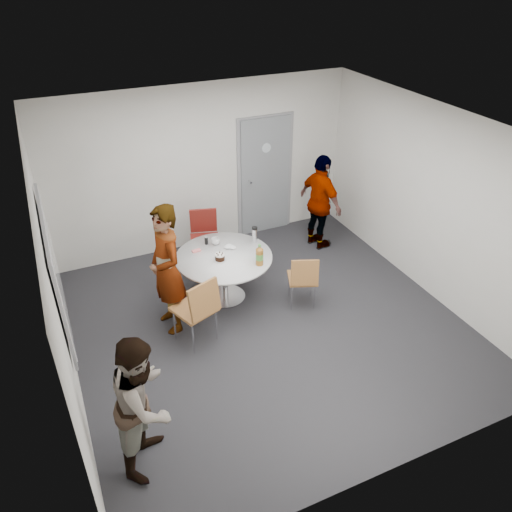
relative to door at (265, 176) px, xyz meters
name	(u,v)px	position (x,y,z in m)	size (l,w,h in m)	color
floor	(268,325)	(-1.10, -2.48, -1.03)	(5.00, 5.00, 0.00)	black
ceiling	(272,131)	(-1.10, -2.48, 1.67)	(5.00, 5.00, 0.00)	silver
wall_back	(203,168)	(-1.10, 0.02, 0.32)	(5.00, 5.00, 0.00)	silver
wall_left	(55,288)	(-3.60, -2.48, 0.32)	(5.00, 5.00, 0.00)	silver
wall_right	(431,202)	(1.40, -2.48, 0.32)	(5.00, 5.00, 0.00)	silver
wall_front	(399,376)	(-1.10, -4.98, 0.32)	(5.00, 5.00, 0.00)	silver
door	(265,176)	(0.00, 0.00, 0.00)	(1.02, 0.17, 2.12)	slate
whiteboard	(55,270)	(-3.56, -2.28, 0.42)	(0.04, 1.90, 1.25)	gray
table	(226,262)	(-1.38, -1.66, -0.41)	(1.36, 1.36, 1.02)	silver
chair_near_left	(199,306)	(-2.05, -2.45, -0.42)	(0.61, 0.64, 0.98)	brown
chair_near_right	(303,277)	(-0.48, -2.30, -0.52)	(0.52, 0.54, 0.83)	brown
chair_far	(204,232)	(-1.35, -0.65, -0.46)	(0.55, 0.58, 0.93)	maroon
person_main	(167,270)	(-2.29, -1.94, -0.13)	(0.65, 0.43, 1.79)	#A5C6EA
person_left	(144,402)	(-3.05, -3.84, -0.26)	(0.74, 0.58, 1.53)	white
person_right	(320,203)	(0.59, -0.90, -0.22)	(0.95, 0.40, 1.62)	black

